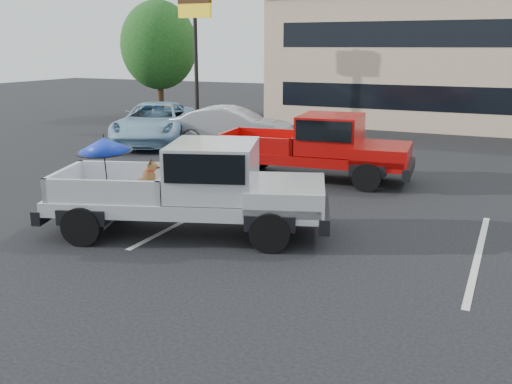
% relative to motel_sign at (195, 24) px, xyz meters
% --- Properties ---
extents(ground, '(90.00, 90.00, 0.00)m').
position_rel_motel_sign_xyz_m(ground, '(10.00, -14.00, -4.65)').
color(ground, black).
rests_on(ground, ground).
extents(stripe_left, '(0.12, 5.00, 0.01)m').
position_rel_motel_sign_xyz_m(stripe_left, '(7.00, -12.00, -4.65)').
color(stripe_left, silver).
rests_on(stripe_left, ground).
extents(stripe_right, '(0.12, 5.00, 0.01)m').
position_rel_motel_sign_xyz_m(stripe_right, '(13.00, -12.00, -4.65)').
color(stripe_right, silver).
rests_on(stripe_right, ground).
extents(motel_building, '(20.40, 8.40, 6.30)m').
position_rel_motel_sign_xyz_m(motel_building, '(12.00, 6.99, -1.45)').
color(motel_building, tan).
rests_on(motel_building, ground).
extents(motel_sign, '(1.60, 0.22, 6.00)m').
position_rel_motel_sign_xyz_m(motel_sign, '(0.00, 0.00, 0.00)').
color(motel_sign, black).
rests_on(motel_sign, ground).
extents(tree_left, '(3.96, 3.96, 6.02)m').
position_rel_motel_sign_xyz_m(tree_left, '(-4.00, 3.00, -0.92)').
color(tree_left, '#332114').
rests_on(tree_left, ground).
extents(silver_pickup, '(6.02, 3.70, 2.06)m').
position_rel_motel_sign_xyz_m(silver_pickup, '(7.79, -13.05, -3.60)').
color(silver_pickup, black).
rests_on(silver_pickup, ground).
extents(red_pickup, '(5.80, 2.51, 1.86)m').
position_rel_motel_sign_xyz_m(red_pickup, '(8.52, -7.44, -3.63)').
color(red_pickup, black).
rests_on(red_pickup, ground).
extents(silver_sedan, '(4.77, 2.38, 1.50)m').
position_rel_motel_sign_xyz_m(silver_sedan, '(3.67, -3.68, -3.90)').
color(silver_sedan, '#A1A2A8').
rests_on(silver_sedan, ground).
extents(blue_suv, '(4.50, 6.18, 1.56)m').
position_rel_motel_sign_xyz_m(blue_suv, '(0.48, -4.03, -3.87)').
color(blue_suv, '#8CB6D1').
rests_on(blue_suv, ground).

